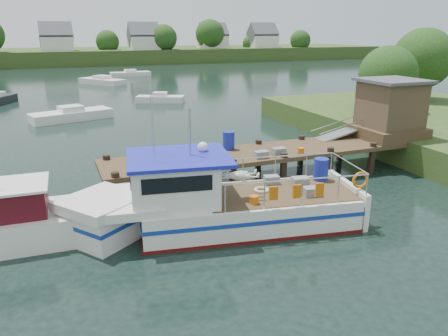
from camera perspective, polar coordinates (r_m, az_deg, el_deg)
name	(u,v)px	position (r m, az deg, el deg)	size (l,w,h in m)	color
ground_plane	(232,183)	(20.59, 1.04, -1.96)	(160.00, 160.00, 0.00)	black
far_shore	(82,53)	(100.64, -18.01, 14.08)	(140.00, 42.55, 9.22)	#364C1F
dock	(350,125)	(23.21, 16.12, 5.36)	(16.60, 3.00, 4.78)	#483522
lobster_boat	(212,204)	(15.69, -1.58, -4.66)	(10.97, 4.66, 5.27)	silver
moored_far	(130,74)	(70.54, -12.13, 11.96)	(6.10, 2.25, 1.03)	silver
moored_a	(71,115)	(37.02, -19.30, 6.58)	(6.55, 3.73, 1.14)	silver
moored_b	(160,99)	(44.09, -8.33, 8.95)	(4.84, 3.36, 1.02)	silver
moored_c	(380,102)	(43.80, 19.72, 8.14)	(7.88, 6.06, 1.20)	silver
moored_d	(102,81)	(60.72, -15.62, 10.89)	(5.73, 6.86, 1.15)	silver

